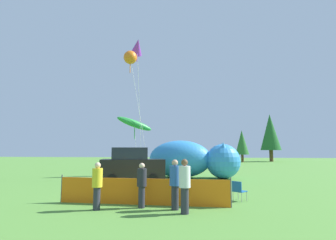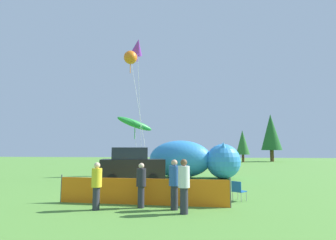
% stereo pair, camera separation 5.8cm
% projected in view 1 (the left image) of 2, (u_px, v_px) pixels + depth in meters
% --- Properties ---
extents(ground_plane, '(120.00, 120.00, 0.00)m').
position_uv_depth(ground_plane, '(146.00, 192.00, 13.44)').
color(ground_plane, '#548C38').
extents(parked_car, '(4.40, 2.60, 2.32)m').
position_uv_depth(parked_car, '(132.00, 166.00, 17.22)').
color(parked_car, black).
rests_on(parked_car, ground).
extents(folding_chair, '(0.68, 0.68, 0.84)m').
position_uv_depth(folding_chair, '(238.00, 190.00, 11.13)').
color(folding_chair, '#1959A5').
rests_on(folding_chair, ground).
extents(inflatable_cat, '(7.22, 3.39, 2.89)m').
position_uv_depth(inflatable_cat, '(191.00, 160.00, 20.41)').
color(inflatable_cat, '#338CD8').
rests_on(inflatable_cat, ground).
extents(safety_fence, '(6.97, 0.20, 1.13)m').
position_uv_depth(safety_fence, '(142.00, 192.00, 10.43)').
color(safety_fence, orange).
rests_on(safety_fence, ground).
extents(spectator_in_blue_shirt, '(0.39, 0.39, 1.81)m').
position_uv_depth(spectator_in_blue_shirt, '(175.00, 182.00, 9.61)').
color(spectator_in_blue_shirt, '#2D2D38').
rests_on(spectator_in_blue_shirt, ground).
extents(spectator_in_red_shirt, '(0.37, 0.37, 1.71)m').
position_uv_depth(spectator_in_red_shirt, '(97.00, 184.00, 9.57)').
color(spectator_in_red_shirt, '#2D2D38').
rests_on(spectator_in_red_shirt, ground).
extents(spectator_in_white_shirt, '(0.36, 0.36, 1.67)m').
position_uv_depth(spectator_in_white_shirt, '(142.00, 183.00, 9.93)').
color(spectator_in_white_shirt, '#2D2D38').
rests_on(spectator_in_white_shirt, ground).
extents(spectator_in_green_shirt, '(0.40, 0.40, 1.85)m').
position_uv_depth(spectator_in_green_shirt, '(185.00, 184.00, 9.02)').
color(spectator_in_green_shirt, '#2D2D38').
rests_on(spectator_in_green_shirt, ground).
extents(kite_purple_delta, '(1.62, 1.93, 11.78)m').
position_uv_depth(kite_purple_delta, '(137.00, 47.00, 22.45)').
color(kite_purple_delta, silver).
rests_on(kite_purple_delta, ground).
extents(kite_green_fish, '(3.07, 2.16, 5.19)m').
position_uv_depth(kite_green_fish, '(135.00, 124.00, 22.37)').
color(kite_green_fish, silver).
rests_on(kite_green_fish, ground).
extents(kite_orange_flower, '(2.59, 2.04, 10.15)m').
position_uv_depth(kite_orange_flower, '(130.00, 58.00, 21.18)').
color(kite_orange_flower, silver).
rests_on(kite_orange_flower, ground).
extents(horizon_tree_east, '(2.34, 2.34, 5.59)m').
position_uv_depth(horizon_tree_east, '(242.00, 142.00, 45.97)').
color(horizon_tree_east, brown).
rests_on(horizon_tree_east, ground).
extents(horizon_tree_west, '(3.67, 3.67, 8.76)m').
position_uv_depth(horizon_tree_west, '(270.00, 132.00, 48.55)').
color(horizon_tree_west, brown).
rests_on(horizon_tree_west, ground).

